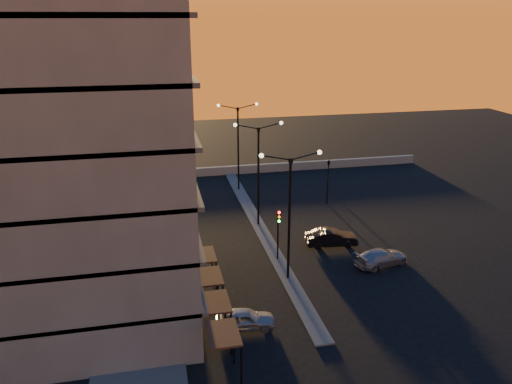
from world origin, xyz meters
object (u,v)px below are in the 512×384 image
Objects in this scene: car_hatchback at (245,319)px; car_sedan at (331,238)px; streetlamp_mid at (258,166)px; traffic_light_main at (278,227)px; car_wagon at (382,257)px.

car_hatchback is 0.86× the size of car_sedan.
car_sedan is (9.18, 9.90, 0.07)m from car_hatchback.
traffic_light_main is (0.00, -7.13, -2.70)m from streetlamp_mid.
streetlamp_mid reaches higher than car_hatchback.
streetlamp_mid is at bearing 90.00° from traffic_light_main.
car_wagon is at bearing -16.77° from traffic_light_main.
streetlamp_mid is 8.81m from car_sedan.
traffic_light_main is 0.98× the size of car_wagon.
traffic_light_main is 5.74m from car_sedan.
streetlamp_mid is at bearing 24.94° from car_wagon.
car_hatchback is at bearing -117.22° from traffic_light_main.
traffic_light_main reaches higher than car_wagon.
streetlamp_mid is 7.62m from traffic_light_main.
car_sedan is at bearing -46.98° from streetlamp_mid.
car_sedan is at bearing -36.28° from car_hatchback.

